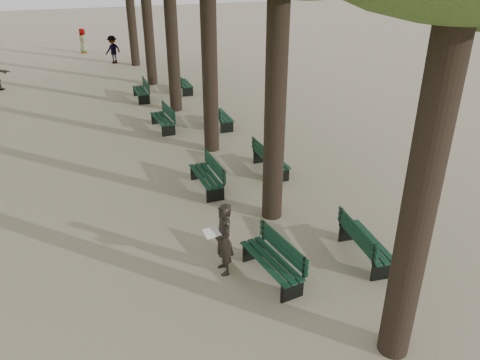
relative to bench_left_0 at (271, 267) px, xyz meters
name	(u,v)px	position (x,y,z in m)	size (l,w,h in m)	color
ground	(267,299)	(-0.37, -0.59, -0.27)	(120.00, 120.00, 0.00)	tan
bench_left_0	(271,267)	(0.00, 0.00, 0.00)	(0.78, 1.85, 0.92)	black
bench_left_1	(207,181)	(0.00, 4.48, 0.00)	(0.57, 1.80, 0.92)	black
bench_left_2	(163,123)	(0.00, 10.09, 0.00)	(0.65, 1.82, 0.92)	black
bench_left_3	(141,94)	(0.00, 14.57, 0.00)	(0.62, 1.81, 0.92)	black
bench_right_0	(365,248)	(2.27, -0.13, 0.00)	(0.79, 1.86, 0.92)	black
bench_right_1	(271,164)	(2.27, 4.92, 0.00)	(0.59, 1.81, 0.92)	black
bench_right_2	(221,120)	(2.27, 9.63, 0.00)	(0.65, 1.82, 0.92)	black
bench_right_3	(184,87)	(2.27, 15.17, 0.00)	(0.66, 1.83, 0.92)	black
man_with_map	(224,239)	(-0.86, 0.59, 0.55)	(0.61, 0.66, 1.64)	black
pedestrian_b	(113,49)	(-0.03, 23.55, 0.57)	(1.09, 0.34, 1.69)	#262628
pedestrian_d	(83,41)	(-1.49, 27.85, 0.54)	(0.80, 0.33, 1.63)	#262628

